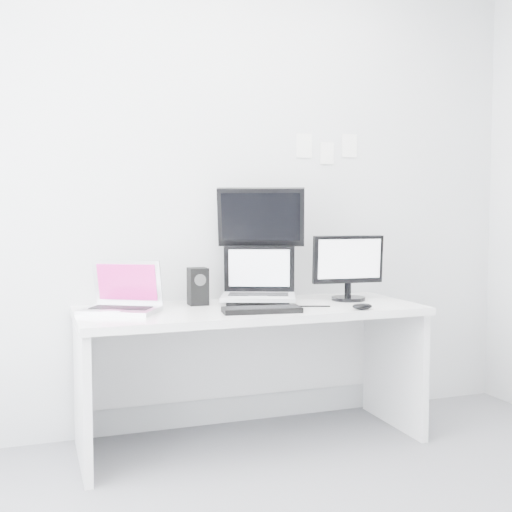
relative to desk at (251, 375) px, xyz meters
name	(u,v)px	position (x,y,z in m)	size (l,w,h in m)	color
back_wall	(231,191)	(0.00, 0.35, 0.99)	(3.60, 3.60, 0.00)	silver
desk	(251,375)	(0.00, 0.00, 0.00)	(1.80, 0.70, 0.73)	white
macbook	(120,286)	(-0.68, 0.03, 0.50)	(0.36, 0.27, 0.27)	silver
speaker	(198,286)	(-0.25, 0.17, 0.47)	(0.10, 0.10, 0.20)	black
dell_laptop	(258,275)	(0.06, 0.05, 0.53)	(0.39, 0.30, 0.33)	#BABEC2
rear_monitor	(261,243)	(0.12, 0.18, 0.69)	(0.48, 0.17, 0.65)	black
samsung_monitor	(349,267)	(0.60, 0.06, 0.56)	(0.42, 0.19, 0.38)	black
keyboard	(262,310)	(-0.01, -0.19, 0.38)	(0.39, 0.14, 0.03)	black
mouse	(362,306)	(0.50, -0.28, 0.38)	(0.11, 0.07, 0.03)	black
wall_note_0	(304,146)	(0.45, 0.34, 1.26)	(0.10, 0.00, 0.14)	white
wall_note_1	(327,153)	(0.60, 0.34, 1.22)	(0.09, 0.00, 0.13)	white
wall_note_2	(350,146)	(0.75, 0.34, 1.26)	(0.10, 0.00, 0.14)	white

